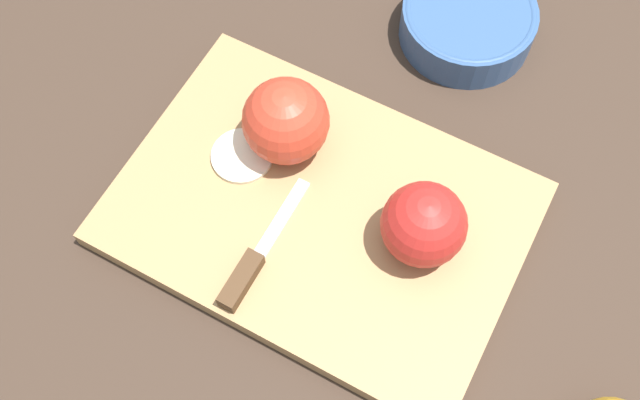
{
  "coord_description": "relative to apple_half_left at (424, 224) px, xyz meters",
  "views": [
    {
      "loc": [
        -0.12,
        0.28,
        0.67
      ],
      "look_at": [
        0.0,
        0.0,
        0.04
      ],
      "focal_mm": 42.0,
      "sensor_mm": 36.0,
      "label": 1
    }
  ],
  "objects": [
    {
      "name": "ground_plane",
      "position": [
        0.1,
        0.01,
        -0.06
      ],
      "size": [
        4.0,
        4.0,
        0.0
      ],
      "primitive_type": "plane",
      "color": "#38281E"
    },
    {
      "name": "cutting_board",
      "position": [
        0.1,
        0.01,
        -0.05
      ],
      "size": [
        0.41,
        0.3,
        0.02
      ],
      "color": "#A37A4C",
      "rests_on": "ground_plane"
    },
    {
      "name": "apple_half_left",
      "position": [
        0.0,
        0.0,
        0.0
      ],
      "size": [
        0.08,
        0.08,
        0.08
      ],
      "rotation": [
        0.0,
        0.0,
        5.05
      ],
      "color": "red",
      "rests_on": "cutting_board"
    },
    {
      "name": "apple_half_right",
      "position": [
        0.16,
        -0.05,
        0.0
      ],
      "size": [
        0.08,
        0.08,
        0.08
      ],
      "rotation": [
        0.0,
        0.0,
        6.18
      ],
      "color": "red",
      "rests_on": "cutting_board"
    },
    {
      "name": "knife",
      "position": [
        0.13,
        0.09,
        -0.03
      ],
      "size": [
        0.03,
        0.15,
        0.02
      ],
      "rotation": [
        0.0,
        0.0,
        -1.67
      ],
      "color": "silver",
      "rests_on": "cutting_board"
    },
    {
      "name": "apple_slice",
      "position": [
        0.19,
        -0.02,
        -0.04
      ],
      "size": [
        0.06,
        0.06,
        0.0
      ],
      "color": "beige",
      "rests_on": "cutting_board"
    },
    {
      "name": "bowl",
      "position": [
        0.04,
        -0.26,
        -0.04
      ],
      "size": [
        0.15,
        0.15,
        0.04
      ],
      "color": "#33517F",
      "rests_on": "ground_plane"
    }
  ]
}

